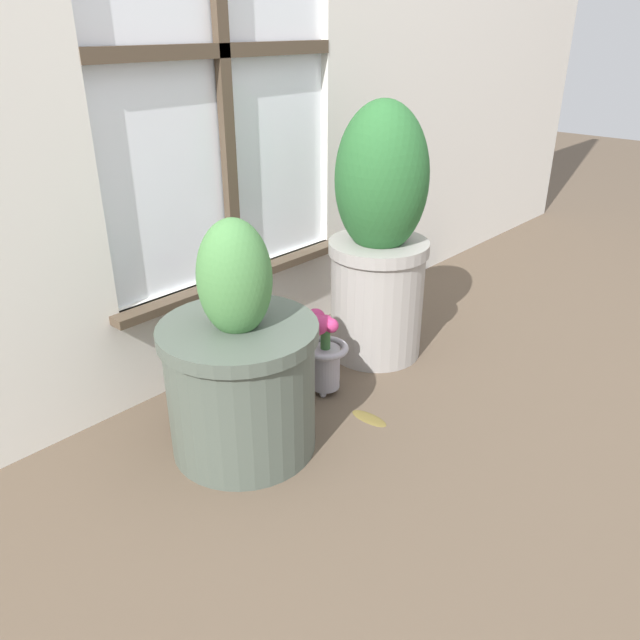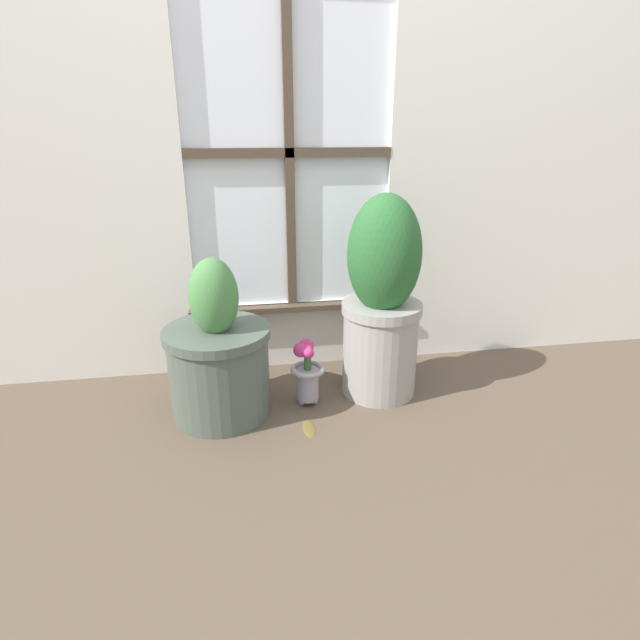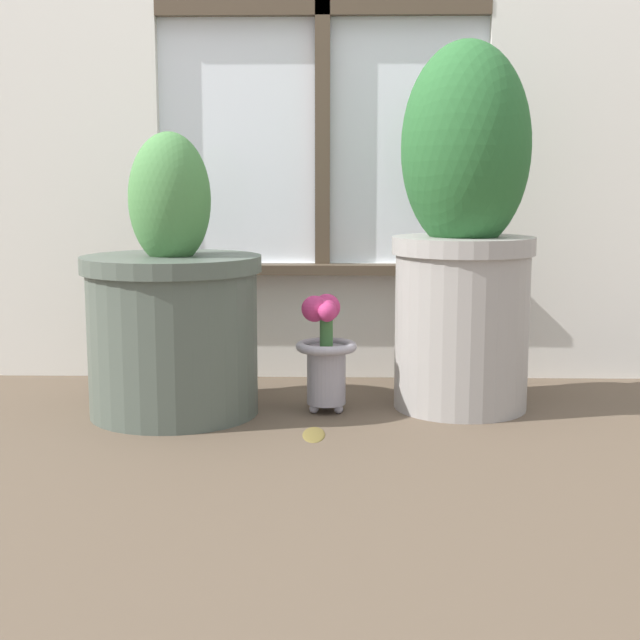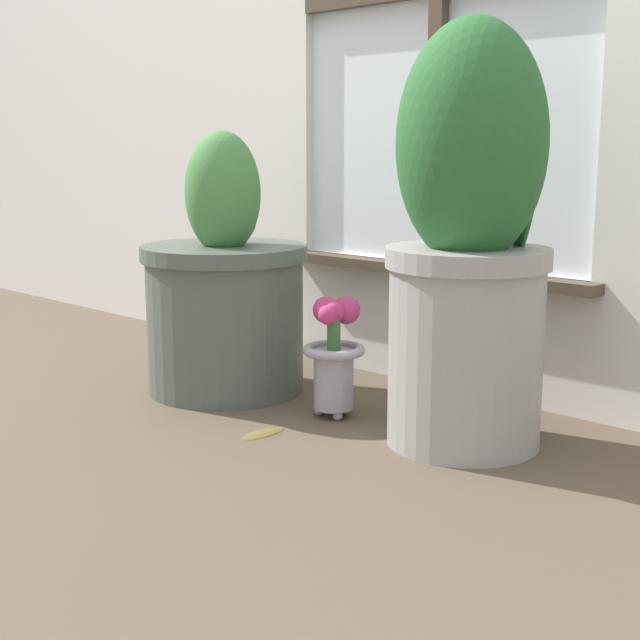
{
  "view_description": "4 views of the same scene",
  "coord_description": "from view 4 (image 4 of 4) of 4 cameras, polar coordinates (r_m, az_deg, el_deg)",
  "views": [
    {
      "loc": [
        -1.12,
        -0.87,
        0.96
      ],
      "look_at": [
        -0.03,
        0.12,
        0.25
      ],
      "focal_mm": 35.0,
      "sensor_mm": 36.0,
      "label": 1
    },
    {
      "loc": [
        -0.21,
        -1.5,
        0.99
      ],
      "look_at": [
        0.06,
        0.13,
        0.34
      ],
      "focal_mm": 28.0,
      "sensor_mm": 36.0,
      "label": 2
    },
    {
      "loc": [
        0.05,
        -1.7,
        0.48
      ],
      "look_at": [
        0.0,
        0.14,
        0.2
      ],
      "focal_mm": 50.0,
      "sensor_mm": 36.0,
      "label": 3
    },
    {
      "loc": [
        1.22,
        -1.15,
        0.55
      ],
      "look_at": [
        -0.02,
        0.15,
        0.2
      ],
      "focal_mm": 50.0,
      "sensor_mm": 36.0,
      "label": 4
    }
  ],
  "objects": [
    {
      "name": "ground_plane",
      "position": [
        1.77,
        -2.73,
        -7.07
      ],
      "size": [
        10.0,
        10.0,
        0.0
      ],
      "primitive_type": "plane",
      "color": "brown"
    },
    {
      "name": "potted_plant_left",
      "position": [
        2.02,
        -6.11,
        1.66
      ],
      "size": [
        0.37,
        0.37,
        0.58
      ],
      "color": "#4C564C",
      "rests_on": "ground_plane"
    },
    {
      "name": "potted_plant_right",
      "position": [
        1.64,
        9.52,
        4.79
      ],
      "size": [
        0.3,
        0.3,
        0.77
      ],
      "color": "#9E9993",
      "rests_on": "ground_plane"
    },
    {
      "name": "flower_vase",
      "position": [
        1.82,
        0.91,
        -2.12
      ],
      "size": [
        0.13,
        0.13,
        0.25
      ],
      "color": "#99939E",
      "rests_on": "ground_plane"
    },
    {
      "name": "fallen_leaf",
      "position": [
        1.75,
        -3.64,
        -7.14
      ],
      "size": [
        0.05,
        0.11,
        0.01
      ],
      "color": "brown",
      "rests_on": "ground_plane"
    }
  ]
}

